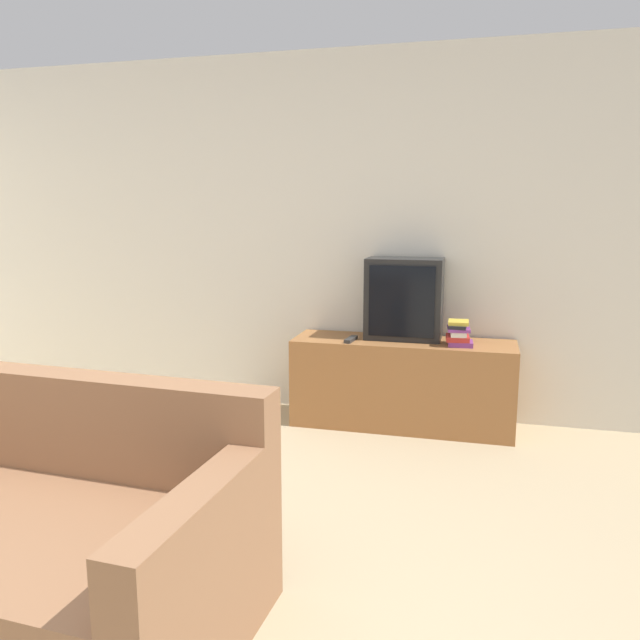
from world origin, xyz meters
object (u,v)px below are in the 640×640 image
Objects in this scene: remote_on_stand at (351,339)px; book_stack at (459,333)px; tv_stand at (402,383)px; television at (404,299)px.

book_stack is at bearing 3.38° from remote_on_stand.
tv_stand is 2.71× the size of television.
book_stack is at bearing -20.14° from television.
television is at bearing 28.49° from remote_on_stand.
tv_stand is at bearing 170.19° from book_stack.
tv_stand is 0.59m from television.
remote_on_stand reaches higher than tv_stand.
tv_stand is at bearing -81.68° from television.
television reaches higher than tv_stand.
tv_stand is 8.00× the size of remote_on_stand.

